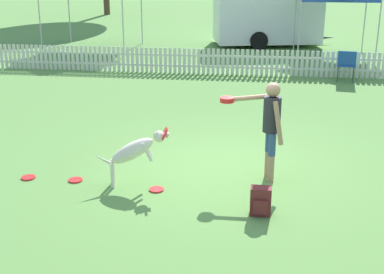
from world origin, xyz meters
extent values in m
plane|color=#5B8C42|center=(0.00, 0.00, 0.00)|extent=(240.00, 240.00, 0.00)
cylinder|color=tan|center=(0.69, -0.48, 0.23)|extent=(0.11, 0.11, 0.46)
cylinder|color=#334C7A|center=(0.69, -0.48, 0.64)|extent=(0.12, 0.12, 0.37)
cylinder|color=tan|center=(0.64, -0.28, 0.23)|extent=(0.11, 0.11, 0.46)
cylinder|color=#334C7A|center=(0.64, -0.28, 0.64)|extent=(0.12, 0.12, 0.37)
cylinder|color=#26262D|center=(0.66, -0.38, 1.11)|extent=(0.33, 0.33, 0.57)
sphere|color=tan|center=(0.66, -0.38, 1.51)|extent=(0.23, 0.23, 0.23)
cylinder|color=tan|center=(0.76, -0.57, 1.03)|extent=(0.22, 0.14, 0.69)
cylinder|color=tan|center=(0.29, -0.25, 1.34)|extent=(0.70, 0.16, 0.14)
cylinder|color=red|center=(-0.06, -0.29, 1.28)|extent=(0.23, 0.23, 0.02)
cylinder|color=red|center=(-0.06, -0.29, 1.30)|extent=(0.23, 0.23, 0.02)
cylinder|color=red|center=(-0.06, -0.29, 1.33)|extent=(0.23, 0.23, 0.02)
ellipsoid|color=beige|center=(-1.50, -0.87, 0.58)|extent=(0.81, 0.44, 0.56)
ellipsoid|color=silver|center=(-1.50, -0.87, 0.53)|extent=(0.43, 0.24, 0.27)
sphere|color=beige|center=(-1.08, -0.77, 0.80)|extent=(0.19, 0.19, 0.19)
cone|color=beige|center=(-1.00, -0.76, 0.84)|extent=(0.18, 0.14, 0.15)
cylinder|color=red|center=(-1.00, -0.76, 0.84)|extent=(0.18, 0.25, 0.22)
cone|color=beige|center=(-1.12, -0.72, 0.88)|extent=(0.06, 0.06, 0.08)
cone|color=beige|center=(-1.10, -0.84, 0.88)|extent=(0.06, 0.06, 0.08)
cylinder|color=silver|center=(-1.83, -0.84, 0.20)|extent=(0.06, 0.06, 0.41)
cylinder|color=silver|center=(-1.79, -1.03, 0.20)|extent=(0.06, 0.06, 0.41)
cylinder|color=silver|center=(-1.29, -0.73, 0.58)|extent=(0.19, 0.09, 0.32)
cylinder|color=silver|center=(-1.25, -0.90, 0.58)|extent=(0.19, 0.09, 0.32)
cone|color=beige|center=(-1.96, -0.97, 0.45)|extent=(0.35, 0.14, 0.24)
cylinder|color=red|center=(-2.47, -0.85, 0.01)|extent=(0.23, 0.23, 0.02)
cylinder|color=red|center=(-3.28, -0.84, 0.01)|extent=(0.23, 0.23, 0.02)
cylinder|color=red|center=(-1.09, -1.04, 0.01)|extent=(0.23, 0.23, 0.02)
cube|color=maroon|center=(0.53, -1.66, 0.21)|extent=(0.30, 0.18, 0.42)
cube|color=maroon|center=(0.53, -1.77, 0.17)|extent=(0.21, 0.04, 0.21)
cube|color=silver|center=(0.00, 7.45, 0.23)|extent=(25.90, 0.04, 0.06)
cube|color=silver|center=(0.00, 7.45, 0.56)|extent=(25.90, 0.04, 0.06)
cube|color=silver|center=(-7.73, 7.45, 0.39)|extent=(0.09, 0.02, 0.77)
cube|color=silver|center=(-7.58, 7.45, 0.39)|extent=(0.09, 0.02, 0.77)
cube|color=silver|center=(-7.43, 7.45, 0.39)|extent=(0.09, 0.02, 0.77)
cube|color=silver|center=(-7.28, 7.45, 0.39)|extent=(0.09, 0.02, 0.77)
cube|color=silver|center=(-7.14, 7.45, 0.39)|extent=(0.09, 0.02, 0.77)
cube|color=silver|center=(-6.99, 7.45, 0.39)|extent=(0.09, 0.02, 0.77)
cube|color=silver|center=(-6.84, 7.45, 0.39)|extent=(0.09, 0.02, 0.77)
cube|color=silver|center=(-6.70, 7.45, 0.39)|extent=(0.09, 0.02, 0.77)
cube|color=silver|center=(-6.55, 7.45, 0.39)|extent=(0.09, 0.02, 0.77)
cube|color=silver|center=(-6.40, 7.45, 0.39)|extent=(0.09, 0.02, 0.77)
cube|color=silver|center=(-6.25, 7.45, 0.39)|extent=(0.09, 0.02, 0.77)
cube|color=silver|center=(-6.11, 7.45, 0.39)|extent=(0.09, 0.02, 0.77)
cube|color=silver|center=(-5.96, 7.45, 0.39)|extent=(0.09, 0.02, 0.77)
cube|color=silver|center=(-5.81, 7.45, 0.39)|extent=(0.09, 0.02, 0.77)
cube|color=silver|center=(-5.67, 7.45, 0.39)|extent=(0.09, 0.02, 0.77)
cube|color=silver|center=(-5.52, 7.45, 0.39)|extent=(0.09, 0.02, 0.77)
cube|color=silver|center=(-5.37, 7.45, 0.39)|extent=(0.09, 0.02, 0.77)
cube|color=silver|center=(-5.22, 7.45, 0.39)|extent=(0.09, 0.02, 0.77)
cube|color=silver|center=(-5.08, 7.45, 0.39)|extent=(0.09, 0.02, 0.77)
cube|color=silver|center=(-4.93, 7.45, 0.39)|extent=(0.09, 0.02, 0.77)
cube|color=silver|center=(-4.78, 7.45, 0.39)|extent=(0.09, 0.02, 0.77)
cube|color=silver|center=(-4.64, 7.45, 0.39)|extent=(0.09, 0.02, 0.77)
cube|color=silver|center=(-4.49, 7.45, 0.39)|extent=(0.09, 0.02, 0.77)
cube|color=silver|center=(-4.34, 7.45, 0.39)|extent=(0.09, 0.02, 0.77)
cube|color=silver|center=(-4.19, 7.45, 0.39)|extent=(0.09, 0.02, 0.77)
cube|color=silver|center=(-4.05, 7.45, 0.39)|extent=(0.09, 0.02, 0.77)
cube|color=silver|center=(-3.90, 7.45, 0.39)|extent=(0.09, 0.02, 0.77)
cube|color=silver|center=(-3.75, 7.45, 0.39)|extent=(0.09, 0.02, 0.77)
cube|color=silver|center=(-3.61, 7.45, 0.39)|extent=(0.09, 0.02, 0.77)
cube|color=silver|center=(-3.46, 7.45, 0.39)|extent=(0.09, 0.02, 0.77)
cube|color=silver|center=(-3.31, 7.45, 0.39)|extent=(0.09, 0.02, 0.77)
cube|color=silver|center=(-3.16, 7.45, 0.39)|extent=(0.09, 0.02, 0.77)
cube|color=silver|center=(-3.02, 7.45, 0.39)|extent=(0.09, 0.02, 0.77)
cube|color=silver|center=(-2.87, 7.45, 0.39)|extent=(0.09, 0.02, 0.77)
cube|color=silver|center=(-2.72, 7.45, 0.39)|extent=(0.09, 0.02, 0.77)
cube|color=silver|center=(-2.58, 7.45, 0.39)|extent=(0.09, 0.02, 0.77)
cube|color=silver|center=(-2.43, 7.45, 0.39)|extent=(0.09, 0.02, 0.77)
cube|color=silver|center=(-2.28, 7.45, 0.39)|extent=(0.09, 0.02, 0.77)
cube|color=silver|center=(-2.13, 7.45, 0.39)|extent=(0.09, 0.02, 0.77)
cube|color=silver|center=(-1.99, 7.45, 0.39)|extent=(0.09, 0.02, 0.77)
cube|color=silver|center=(-1.84, 7.45, 0.39)|extent=(0.09, 0.02, 0.77)
cube|color=silver|center=(-1.69, 7.45, 0.39)|extent=(0.09, 0.02, 0.77)
cube|color=silver|center=(-1.55, 7.45, 0.39)|extent=(0.09, 0.02, 0.77)
cube|color=silver|center=(-1.40, 7.45, 0.39)|extent=(0.09, 0.02, 0.77)
cube|color=silver|center=(-1.25, 7.45, 0.39)|extent=(0.09, 0.02, 0.77)
cube|color=silver|center=(-1.10, 7.45, 0.39)|extent=(0.09, 0.02, 0.77)
cube|color=silver|center=(-0.96, 7.45, 0.39)|extent=(0.09, 0.02, 0.77)
cube|color=silver|center=(-0.81, 7.45, 0.39)|extent=(0.09, 0.02, 0.77)
cube|color=silver|center=(-0.66, 7.45, 0.39)|extent=(0.09, 0.02, 0.77)
cube|color=silver|center=(-0.52, 7.45, 0.39)|extent=(0.09, 0.02, 0.77)
cube|color=silver|center=(-0.37, 7.45, 0.39)|extent=(0.09, 0.02, 0.77)
cube|color=silver|center=(-0.22, 7.45, 0.39)|extent=(0.09, 0.02, 0.77)
cube|color=silver|center=(-0.07, 7.45, 0.39)|extent=(0.09, 0.02, 0.77)
cube|color=silver|center=(0.07, 7.45, 0.39)|extent=(0.09, 0.02, 0.77)
cube|color=silver|center=(0.22, 7.45, 0.39)|extent=(0.09, 0.02, 0.77)
cube|color=silver|center=(0.37, 7.45, 0.39)|extent=(0.09, 0.02, 0.77)
cube|color=silver|center=(0.52, 7.45, 0.39)|extent=(0.09, 0.02, 0.77)
cube|color=silver|center=(0.66, 7.45, 0.39)|extent=(0.09, 0.02, 0.77)
cube|color=silver|center=(0.81, 7.45, 0.39)|extent=(0.09, 0.02, 0.77)
cube|color=silver|center=(0.96, 7.45, 0.39)|extent=(0.09, 0.02, 0.77)
cube|color=silver|center=(1.10, 7.45, 0.39)|extent=(0.09, 0.02, 0.77)
cube|color=silver|center=(1.25, 7.45, 0.39)|extent=(0.09, 0.02, 0.77)
cube|color=silver|center=(1.40, 7.45, 0.39)|extent=(0.09, 0.02, 0.77)
cube|color=silver|center=(1.55, 7.45, 0.39)|extent=(0.09, 0.02, 0.77)
cube|color=silver|center=(1.69, 7.45, 0.39)|extent=(0.09, 0.02, 0.77)
cube|color=silver|center=(1.84, 7.45, 0.39)|extent=(0.09, 0.02, 0.77)
cube|color=silver|center=(1.99, 7.45, 0.39)|extent=(0.09, 0.02, 0.77)
cube|color=silver|center=(2.13, 7.45, 0.39)|extent=(0.09, 0.02, 0.77)
cube|color=silver|center=(2.28, 7.45, 0.39)|extent=(0.09, 0.02, 0.77)
cube|color=silver|center=(2.43, 7.45, 0.39)|extent=(0.09, 0.02, 0.77)
cube|color=silver|center=(2.58, 7.45, 0.39)|extent=(0.09, 0.02, 0.77)
cube|color=silver|center=(2.72, 7.45, 0.39)|extent=(0.09, 0.02, 0.77)
cube|color=silver|center=(2.87, 7.45, 0.39)|extent=(0.09, 0.02, 0.77)
cube|color=silver|center=(3.02, 7.45, 0.39)|extent=(0.09, 0.02, 0.77)
cube|color=silver|center=(3.16, 7.45, 0.39)|extent=(0.09, 0.02, 0.77)
cube|color=silver|center=(3.31, 7.45, 0.39)|extent=(0.09, 0.02, 0.77)
cube|color=silver|center=(3.46, 7.45, 0.39)|extent=(0.09, 0.02, 0.77)
cube|color=silver|center=(3.61, 7.45, 0.39)|extent=(0.09, 0.02, 0.77)
cube|color=silver|center=(3.75, 7.45, 0.39)|extent=(0.09, 0.02, 0.77)
cube|color=silver|center=(3.90, 7.45, 0.39)|extent=(0.09, 0.02, 0.77)
cube|color=silver|center=(4.05, 7.45, 0.39)|extent=(0.09, 0.02, 0.77)
cylinder|color=#333338|center=(3.16, 7.20, 0.23)|extent=(0.02, 0.02, 0.47)
cylinder|color=#333338|center=(2.73, 7.26, 0.23)|extent=(0.02, 0.02, 0.47)
cylinder|color=#333338|center=(3.09, 6.77, 0.23)|extent=(0.02, 0.02, 0.47)
cylinder|color=#333338|center=(2.67, 6.83, 0.23)|extent=(0.02, 0.02, 0.47)
cube|color=#1E4799|center=(2.91, 7.02, 0.47)|extent=(0.58, 0.58, 0.03)
cube|color=#1E4799|center=(2.88, 6.79, 0.69)|extent=(0.52, 0.17, 0.44)
cylinder|color=#B2B2B2|center=(-7.32, 9.76, 1.12)|extent=(0.04, 0.04, 2.23)
cylinder|color=#B2B2B2|center=(-4.32, 9.76, 1.12)|extent=(0.04, 0.04, 2.23)
cylinder|color=#B2B2B2|center=(-7.32, 12.77, 1.12)|extent=(0.04, 0.04, 2.23)
cylinder|color=#B2B2B2|center=(-4.32, 12.77, 1.12)|extent=(0.04, 0.04, 2.23)
cylinder|color=#B2B2B2|center=(1.69, 9.47, 1.10)|extent=(0.04, 0.04, 2.20)
cylinder|color=#B2B2B2|center=(4.21, 9.47, 1.10)|extent=(0.04, 0.04, 2.20)
cylinder|color=#B2B2B2|center=(1.69, 11.99, 1.10)|extent=(0.04, 0.04, 2.20)
cylinder|color=#B2B2B2|center=(4.21, 11.99, 1.10)|extent=(0.04, 0.04, 2.20)
cube|color=white|center=(0.65, 13.09, 1.35)|extent=(4.37, 2.90, 2.40)
cone|color=#3F3F42|center=(3.00, 13.59, 0.25)|extent=(0.82, 0.36, 0.20)
cylinder|color=black|center=(-0.06, 14.02, 0.34)|extent=(0.70, 0.32, 0.68)
cylinder|color=black|center=(0.38, 11.96, 0.34)|extent=(0.70, 0.32, 0.68)
camera|label=1|loc=(0.43, -8.55, 3.54)|focal=50.00mm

